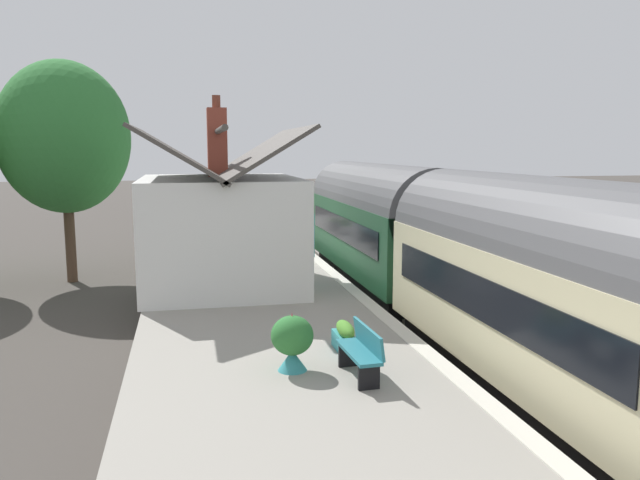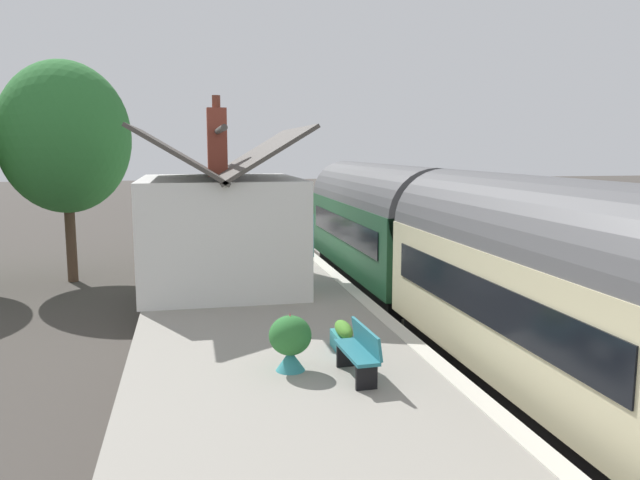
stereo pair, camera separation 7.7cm
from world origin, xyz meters
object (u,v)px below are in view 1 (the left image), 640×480
station_sign_board (267,209)px  planter_bench_left (292,340)px  bench_mid_platform (362,350)px  station_building (221,228)px  bench_by_lamp (264,240)px  bench_platform_end (255,232)px  planter_corner_building (345,337)px  train (539,287)px  tree_distant (64,138)px  planter_edge_near (258,225)px  planter_edge_far (259,227)px

station_sign_board → planter_bench_left: bearing=174.1°
bench_mid_platform → station_building: bearing=13.6°
bench_by_lamp → bench_platform_end: 2.42m
planter_corner_building → station_sign_board: (16.58, -0.62, 0.91)m
station_building → bench_platform_end: 8.10m
planter_corner_building → train: bearing=-101.8°
bench_by_lamp → tree_distant: size_ratio=0.18×
bench_mid_platform → bench_by_lamp: bearing=0.1°
bench_by_lamp → planter_corner_building: size_ratio=1.46×
bench_mid_platform → tree_distant: 16.05m
planter_edge_near → station_building: bearing=168.5°
bench_by_lamp → planter_edge_far: bearing=-4.2°
train → planter_edge_far: size_ratio=37.67×
planter_edge_far → planter_bench_left: 16.99m
bench_by_lamp → bench_platform_end: (2.41, 0.08, 0.00)m
planter_bench_left → station_sign_board: station_sign_board is taller
planter_bench_left → tree_distant: bearing=23.9°
bench_platform_end → station_sign_board: bearing=-19.1°
bench_platform_end → planter_bench_left: 15.15m
bench_platform_end → bench_mid_platform: bearing=-179.6°
train → station_building: size_ratio=5.24×
train → bench_mid_platform: train is taller
planter_bench_left → bench_platform_end: bearing=-3.8°
bench_mid_platform → station_sign_board: (17.95, -0.68, 0.71)m
bench_mid_platform → train: bearing=-80.6°
bench_mid_platform → bench_platform_end: same height
station_building → planter_corner_building: station_building is taller
station_building → planter_edge_far: station_building is taller
bench_platform_end → planter_bench_left: (-15.11, 1.00, 0.07)m
station_building → planter_edge_near: size_ratio=7.55×
train → station_sign_board: 17.59m
planter_corner_building → planter_edge_far: planter_edge_far is taller
bench_by_lamp → bench_mid_platform: (-13.28, -0.02, 0.00)m
train → tree_distant: (13.32, 10.68, 3.00)m
bench_platform_end → planter_corner_building: bearing=-179.4°
planter_corner_building → tree_distant: size_ratio=0.12×
station_building → planter_edge_far: bearing=-12.8°
bench_platform_end → planter_bench_left: size_ratio=1.35×
planter_corner_building → tree_distant: tree_distant is taller
station_sign_board → tree_distant: 9.21m
planter_bench_left → station_sign_board: size_ratio=0.67×
planter_corner_building → planter_edge_near: size_ratio=1.27×
station_building → planter_bench_left: bearing=-173.7°
train → planter_bench_left: 4.83m
station_building → station_sign_board: size_ratio=3.66×
bench_platform_end → station_sign_board: size_ratio=0.90×
station_sign_board → planter_edge_far: bearing=137.6°
bench_mid_platform → planter_edge_far: 17.52m
bench_by_lamp → planter_bench_left: bearing=175.2°
planter_corner_building → planter_edge_near: bearing=-1.1°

